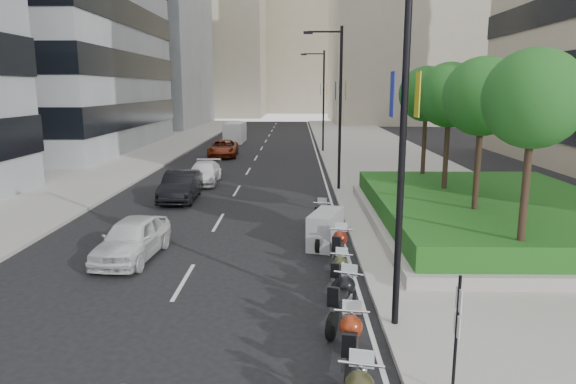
{
  "coord_description": "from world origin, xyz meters",
  "views": [
    {
      "loc": [
        1.91,
        -10.59,
        5.74
      ],
      "look_at": [
        1.6,
        7.82,
        2.0
      ],
      "focal_mm": 32.0,
      "sensor_mm": 36.0,
      "label": 1
    }
  ],
  "objects_px": {
    "lamp_post_1": "(338,101)",
    "car_d": "(223,148)",
    "motorcycle_3": "(339,274)",
    "motorcycle_4": "(339,249)",
    "car_a": "(132,238)",
    "delivery_van": "(235,133)",
    "lamp_post_0": "(397,119)",
    "lamp_post_2": "(322,96)",
    "parking_sign": "(457,331)",
    "motorcycle_5": "(326,229)",
    "motorcycle_1": "(350,345)",
    "motorcycle_2": "(343,300)",
    "car_c": "(204,173)",
    "motorcycle_6": "(320,217)",
    "car_b": "(181,186)"
  },
  "relations": [
    {
      "from": "lamp_post_1",
      "to": "delivery_van",
      "type": "height_order",
      "value": "lamp_post_1"
    },
    {
      "from": "motorcycle_1",
      "to": "motorcycle_4",
      "type": "distance_m",
      "value": 6.39
    },
    {
      "from": "motorcycle_1",
      "to": "car_a",
      "type": "bearing_deg",
      "value": 51.83
    },
    {
      "from": "motorcycle_2",
      "to": "motorcycle_4",
      "type": "height_order",
      "value": "motorcycle_2"
    },
    {
      "from": "motorcycle_2",
      "to": "parking_sign",
      "type": "bearing_deg",
      "value": -130.77
    },
    {
      "from": "motorcycle_1",
      "to": "motorcycle_3",
      "type": "xyz_separation_m",
      "value": [
        0.11,
        4.3,
        -0.08
      ]
    },
    {
      "from": "motorcycle_4",
      "to": "motorcycle_5",
      "type": "height_order",
      "value": "motorcycle_5"
    },
    {
      "from": "lamp_post_0",
      "to": "motorcycle_5",
      "type": "distance_m",
      "value": 8.02
    },
    {
      "from": "lamp_post_0",
      "to": "car_a",
      "type": "xyz_separation_m",
      "value": [
        -7.84,
        5.13,
        -4.36
      ]
    },
    {
      "from": "motorcycle_3",
      "to": "motorcycle_4",
      "type": "distance_m",
      "value": 2.09
    },
    {
      "from": "motorcycle_2",
      "to": "motorcycle_6",
      "type": "relative_size",
      "value": 1.04
    },
    {
      "from": "motorcycle_6",
      "to": "delivery_van",
      "type": "xyz_separation_m",
      "value": [
        -7.62,
        34.7,
        0.41
      ]
    },
    {
      "from": "lamp_post_0",
      "to": "motorcycle_6",
      "type": "bearing_deg",
      "value": 98.15
    },
    {
      "from": "lamp_post_1",
      "to": "motorcycle_5",
      "type": "height_order",
      "value": "lamp_post_1"
    },
    {
      "from": "motorcycle_2",
      "to": "motorcycle_3",
      "type": "xyz_separation_m",
      "value": [
        0.08,
        2.09,
        -0.09
      ]
    },
    {
      "from": "car_c",
      "to": "motorcycle_5",
      "type": "bearing_deg",
      "value": -63.07
    },
    {
      "from": "lamp_post_1",
      "to": "car_d",
      "type": "height_order",
      "value": "lamp_post_1"
    },
    {
      "from": "lamp_post_0",
      "to": "motorcycle_3",
      "type": "distance_m",
      "value": 5.21
    },
    {
      "from": "motorcycle_4",
      "to": "delivery_van",
      "type": "height_order",
      "value": "delivery_van"
    },
    {
      "from": "lamp_post_1",
      "to": "car_d",
      "type": "bearing_deg",
      "value": 119.86
    },
    {
      "from": "lamp_post_2",
      "to": "motorcycle_3",
      "type": "distance_m",
      "value": 32.98
    },
    {
      "from": "parking_sign",
      "to": "car_c",
      "type": "height_order",
      "value": "parking_sign"
    },
    {
      "from": "motorcycle_3",
      "to": "lamp_post_2",
      "type": "bearing_deg",
      "value": 11.89
    },
    {
      "from": "motorcycle_1",
      "to": "motorcycle_2",
      "type": "xyz_separation_m",
      "value": [
        0.04,
        2.21,
        0.02
      ]
    },
    {
      "from": "lamp_post_2",
      "to": "motorcycle_6",
      "type": "bearing_deg",
      "value": -92.75
    },
    {
      "from": "lamp_post_0",
      "to": "delivery_van",
      "type": "xyz_separation_m",
      "value": [
        -8.88,
        43.48,
        -4.08
      ]
    },
    {
      "from": "motorcycle_6",
      "to": "car_a",
      "type": "distance_m",
      "value": 7.53
    },
    {
      "from": "motorcycle_6",
      "to": "car_d",
      "type": "distance_m",
      "value": 24.12
    },
    {
      "from": "motorcycle_5",
      "to": "motorcycle_6",
      "type": "distance_m",
      "value": 2.19
    },
    {
      "from": "motorcycle_2",
      "to": "car_a",
      "type": "bearing_deg",
      "value": 75.17
    },
    {
      "from": "lamp_post_0",
      "to": "car_d",
      "type": "relative_size",
      "value": 1.78
    },
    {
      "from": "lamp_post_0",
      "to": "motorcycle_5",
      "type": "relative_size",
      "value": 3.86
    },
    {
      "from": "lamp_post_2",
      "to": "motorcycle_2",
      "type": "bearing_deg",
      "value": -91.8
    },
    {
      "from": "motorcycle_3",
      "to": "car_c",
      "type": "bearing_deg",
      "value": 35.78
    },
    {
      "from": "car_c",
      "to": "delivery_van",
      "type": "xyz_separation_m",
      "value": [
        -0.97,
        24.16,
        0.33
      ]
    },
    {
      "from": "parking_sign",
      "to": "motorcycle_6",
      "type": "distance_m",
      "value": 11.97
    },
    {
      "from": "parking_sign",
      "to": "car_a",
      "type": "distance_m",
      "value": 11.78
    },
    {
      "from": "motorcycle_3",
      "to": "lamp_post_1",
      "type": "bearing_deg",
      "value": 9.7
    },
    {
      "from": "motorcycle_5",
      "to": "car_d",
      "type": "relative_size",
      "value": 0.46
    },
    {
      "from": "lamp_post_1",
      "to": "motorcycle_3",
      "type": "xyz_separation_m",
      "value": [
        -1.02,
        -14.65,
        -4.54
      ]
    },
    {
      "from": "motorcycle_2",
      "to": "car_b",
      "type": "relative_size",
      "value": 0.48
    },
    {
      "from": "motorcycle_2",
      "to": "motorcycle_3",
      "type": "height_order",
      "value": "motorcycle_2"
    },
    {
      "from": "lamp_post_1",
      "to": "motorcycle_2",
      "type": "bearing_deg",
      "value": -93.74
    },
    {
      "from": "motorcycle_5",
      "to": "car_c",
      "type": "relative_size",
      "value": 0.52
    },
    {
      "from": "motorcycle_4",
      "to": "car_c",
      "type": "relative_size",
      "value": 0.51
    },
    {
      "from": "car_c",
      "to": "motorcycle_4",
      "type": "bearing_deg",
      "value": -65.62
    },
    {
      "from": "delivery_van",
      "to": "motorcycle_5",
      "type": "bearing_deg",
      "value": -76.94
    },
    {
      "from": "delivery_van",
      "to": "lamp_post_0",
      "type": "bearing_deg",
      "value": -77.21
    },
    {
      "from": "lamp_post_0",
      "to": "lamp_post_2",
      "type": "bearing_deg",
      "value": 90.0
    },
    {
      "from": "car_a",
      "to": "delivery_van",
      "type": "distance_m",
      "value": 38.37
    }
  ]
}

